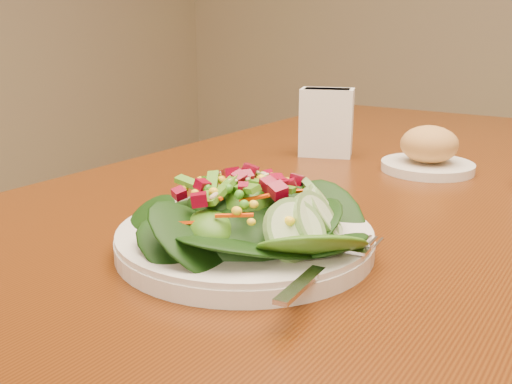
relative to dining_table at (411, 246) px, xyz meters
The scene contains 4 objects.
dining_table is the anchor object (origin of this frame).
salad_plate 0.38m from the dining_table, 97.71° to the right, with size 0.27×0.26×0.08m.
bread_plate 0.15m from the dining_table, 95.31° to the left, with size 0.14×0.14×0.07m.
napkin_holder 0.26m from the dining_table, 157.80° to the left, with size 0.10×0.08×0.12m.
Camera 1 is at (0.26, -0.80, 0.97)m, focal length 40.00 mm.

